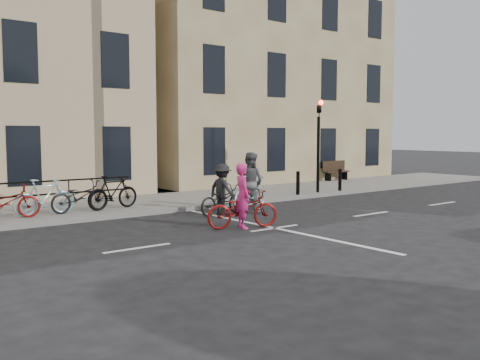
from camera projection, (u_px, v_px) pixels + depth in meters
ground at (275, 228)px, 14.08m from camera, size 120.00×120.00×0.00m
sidewalk at (46, 213)px, 16.31m from camera, size 46.00×4.00×0.15m
building_east at (239, 66)px, 29.26m from camera, size 14.00×10.00×12.00m
traffic_light at (319, 134)px, 21.08m from camera, size 0.18×0.30×3.90m
bollard_east at (298, 183)px, 20.43m from camera, size 0.14×0.14×0.90m
bollard_west at (340, 180)px, 21.91m from camera, size 0.14×0.14×0.90m
bench at (335, 170)px, 26.84m from camera, size 1.60×0.41×0.97m
parked_bikes at (23, 200)px, 14.94m from camera, size 7.25×1.23×1.05m
cyclist_pink at (243, 206)px, 14.05m from camera, size 2.05×1.28×1.72m
cyclist_grey at (250, 188)px, 16.91m from camera, size 2.04×1.23×1.91m
cyclist_dark at (222, 195)px, 16.42m from camera, size 1.82×1.08×1.57m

